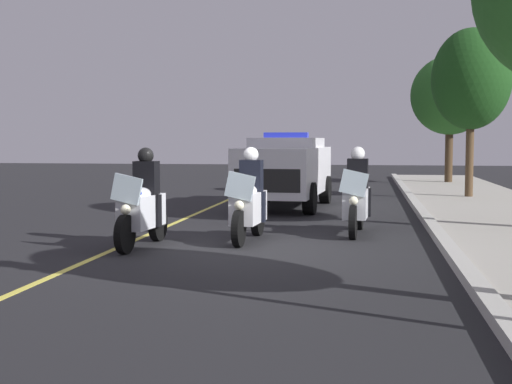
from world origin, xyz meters
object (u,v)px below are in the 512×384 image
police_motorcycle_lead_right (249,203)px  police_suv (285,169)px  police_motorcycle_trailing (357,199)px  tree_behind_suv (450,96)px  police_motorcycle_lead_left (142,207)px  tree_far_back (471,79)px

police_motorcycle_lead_right → police_suv: 6.34m
police_motorcycle_trailing → tree_behind_suv: (-16.05, 3.55, 2.96)m
police_motorcycle_lead_left → police_suv: police_suv is taller
police_motorcycle_lead_right → police_motorcycle_trailing: bearing=122.6°
police_motorcycle_trailing → police_suv: bearing=-158.6°
police_motorcycle_lead_left → tree_far_back: (-10.79, 6.96, 2.99)m
police_motorcycle_lead_left → police_motorcycle_lead_right: 1.97m
police_motorcycle_lead_left → tree_behind_suv: tree_behind_suv is taller
police_suv → police_motorcycle_lead_left: bearing=-12.6°
police_motorcycle_lead_left → police_motorcycle_trailing: bearing=121.6°
police_motorcycle_lead_left → police_motorcycle_lead_right: same height
police_motorcycle_lead_left → police_suv: (-7.33, 1.64, 0.37)m
police_suv → tree_far_back: size_ratio=0.97×
police_motorcycle_lead_right → tree_behind_suv: bearing=162.4°
police_motorcycle_lead_right → tree_behind_suv: (-17.29, 5.48, 2.96)m
police_motorcycle_trailing → tree_far_back: 9.66m
tree_behind_suv → tree_far_back: bearing=-1.7°
tree_behind_suv → police_suv: bearing=-26.8°
police_suv → tree_behind_suv: 12.55m
police_suv → tree_behind_suv: bearing=153.2°
police_motorcycle_lead_right → police_suv: police_suv is taller
tree_far_back → tree_behind_suv: size_ratio=0.99×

